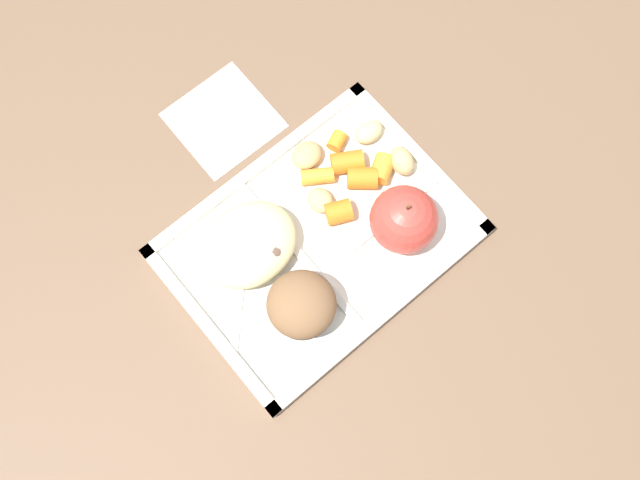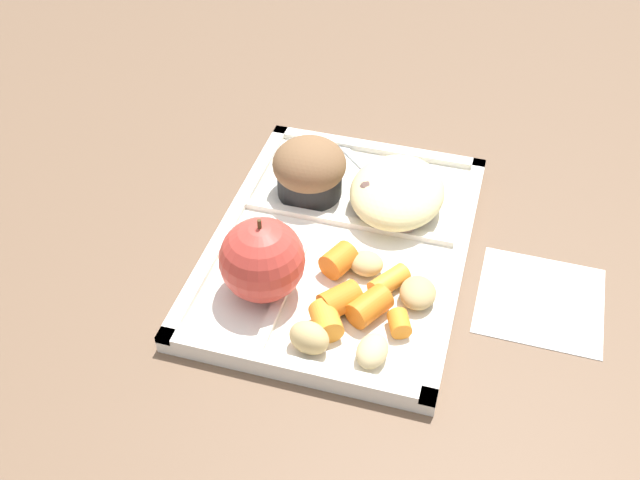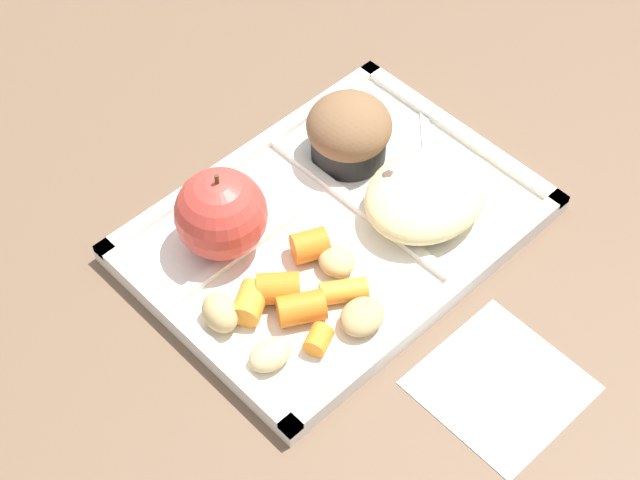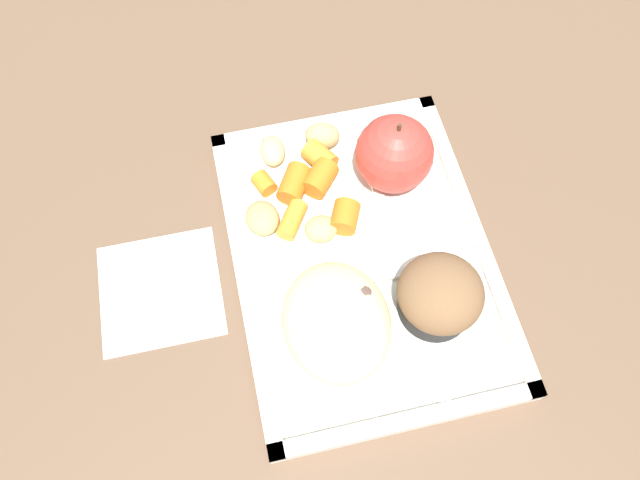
% 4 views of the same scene
% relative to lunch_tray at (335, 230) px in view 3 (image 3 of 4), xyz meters
% --- Properties ---
extents(ground, '(6.00, 6.00, 0.00)m').
position_rel_lunch_tray_xyz_m(ground, '(0.00, -0.00, -0.01)').
color(ground, brown).
extents(lunch_tray, '(0.33, 0.24, 0.02)m').
position_rel_lunch_tray_xyz_m(lunch_tray, '(0.00, 0.00, 0.00)').
color(lunch_tray, silver).
rests_on(lunch_tray, ground).
extents(green_apple, '(0.08, 0.08, 0.08)m').
position_rel_lunch_tray_xyz_m(green_apple, '(-0.08, 0.05, 0.04)').
color(green_apple, '#C63D33').
rests_on(green_apple, lunch_tray).
extents(bran_muffin, '(0.08, 0.08, 0.06)m').
position_rel_lunch_tray_xyz_m(bran_muffin, '(0.07, 0.05, 0.03)').
color(bran_muffin, black).
rests_on(bran_muffin, lunch_tray).
extents(carrot_slice_edge, '(0.04, 0.04, 0.03)m').
position_rel_lunch_tray_xyz_m(carrot_slice_edge, '(-0.08, -0.02, 0.02)').
color(carrot_slice_edge, orange).
rests_on(carrot_slice_edge, lunch_tray).
extents(carrot_slice_diagonal, '(0.04, 0.04, 0.02)m').
position_rel_lunch_tray_xyz_m(carrot_slice_diagonal, '(-0.05, -0.06, 0.01)').
color(carrot_slice_diagonal, orange).
rests_on(carrot_slice_diagonal, lunch_tray).
extents(carrot_slice_back, '(0.04, 0.04, 0.03)m').
position_rel_lunch_tray_xyz_m(carrot_slice_back, '(-0.04, -0.01, 0.02)').
color(carrot_slice_back, orange).
rests_on(carrot_slice_back, lunch_tray).
extents(carrot_slice_small, '(0.04, 0.04, 0.02)m').
position_rel_lunch_tray_xyz_m(carrot_slice_small, '(-0.11, -0.02, 0.02)').
color(carrot_slice_small, orange).
rests_on(carrot_slice_small, lunch_tray).
extents(carrot_slice_center, '(0.04, 0.04, 0.02)m').
position_rel_lunch_tray_xyz_m(carrot_slice_center, '(-0.08, -0.05, 0.02)').
color(carrot_slice_center, orange).
rests_on(carrot_slice_center, lunch_tray).
extents(carrot_slice_near_corner, '(0.03, 0.03, 0.02)m').
position_rel_lunch_tray_xyz_m(carrot_slice_near_corner, '(-0.09, -0.08, 0.01)').
color(carrot_slice_near_corner, orange).
rests_on(carrot_slice_near_corner, lunch_tray).
extents(potato_chunk_wedge, '(0.04, 0.04, 0.03)m').
position_rel_lunch_tray_xyz_m(potato_chunk_wedge, '(-0.13, -0.01, 0.02)').
color(potato_chunk_wedge, tan).
rests_on(potato_chunk_wedge, lunch_tray).
extents(potato_chunk_golden, '(0.03, 0.03, 0.02)m').
position_rel_lunch_tray_xyz_m(potato_chunk_golden, '(-0.03, -0.03, 0.01)').
color(potato_chunk_golden, tan).
rests_on(potato_chunk_golden, lunch_tray).
extents(potato_chunk_small, '(0.04, 0.03, 0.02)m').
position_rel_lunch_tray_xyz_m(potato_chunk_small, '(-0.13, -0.06, 0.01)').
color(potato_chunk_small, tan).
rests_on(potato_chunk_small, lunch_tray).
extents(potato_chunk_browned, '(0.04, 0.04, 0.02)m').
position_rel_lunch_tray_xyz_m(potato_chunk_browned, '(-0.05, -0.09, 0.02)').
color(potato_chunk_browned, tan).
rests_on(potato_chunk_browned, lunch_tray).
extents(egg_noodle_pile, '(0.11, 0.09, 0.04)m').
position_rel_lunch_tray_xyz_m(egg_noodle_pile, '(0.07, -0.04, 0.03)').
color(egg_noodle_pile, beige).
rests_on(egg_noodle_pile, lunch_tray).
extents(meatball_side, '(0.04, 0.04, 0.04)m').
position_rel_lunch_tray_xyz_m(meatball_side, '(0.06, -0.06, 0.02)').
color(meatball_side, brown).
rests_on(meatball_side, lunch_tray).
extents(meatball_front, '(0.03, 0.03, 0.03)m').
position_rel_lunch_tray_xyz_m(meatball_front, '(0.06, -0.03, 0.02)').
color(meatball_front, brown).
rests_on(meatball_front, lunch_tray).
extents(meatball_center, '(0.03, 0.03, 0.03)m').
position_rel_lunch_tray_xyz_m(meatball_center, '(0.04, -0.05, 0.02)').
color(meatball_center, brown).
rests_on(meatball_center, lunch_tray).
extents(meatball_back, '(0.04, 0.04, 0.04)m').
position_rel_lunch_tray_xyz_m(meatball_back, '(0.05, -0.02, 0.02)').
color(meatball_back, brown).
rests_on(meatball_back, lunch_tray).
extents(plastic_fork, '(0.11, 0.11, 0.00)m').
position_rel_lunch_tray_xyz_m(plastic_fork, '(0.10, -0.02, 0.01)').
color(plastic_fork, silver).
rests_on(plastic_fork, lunch_tray).
extents(paper_napkin, '(0.11, 0.11, 0.00)m').
position_rel_lunch_tray_xyz_m(paper_napkin, '(-0.01, -0.19, -0.01)').
color(paper_napkin, white).
rests_on(paper_napkin, ground).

